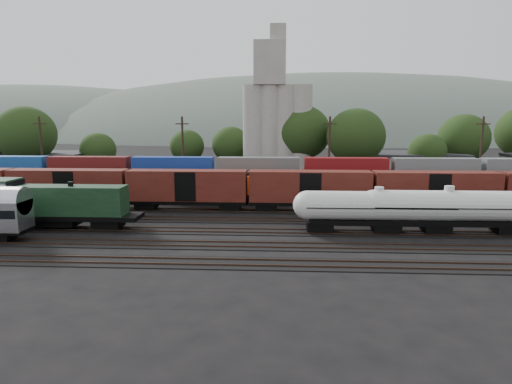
{
  "coord_description": "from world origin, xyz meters",
  "views": [
    {
      "loc": [
        3.81,
        -47.96,
        11.49
      ],
      "look_at": [
        1.16,
        2.0,
        3.0
      ],
      "focal_mm": 30.0,
      "sensor_mm": 36.0,
      "label": 1
    }
  ],
  "objects_px": {
    "green_locomotive": "(41,203)",
    "grain_silo": "(276,121)",
    "tank_car_a": "(378,208)",
    "orange_locomotive": "(227,186)"
  },
  "relations": [
    {
      "from": "green_locomotive",
      "to": "grain_silo",
      "type": "bearing_deg",
      "value": 59.19
    },
    {
      "from": "grain_silo",
      "to": "green_locomotive",
      "type": "bearing_deg",
      "value": -120.81
    },
    {
      "from": "tank_car_a",
      "to": "green_locomotive",
      "type": "bearing_deg",
      "value": 180.0
    },
    {
      "from": "tank_car_a",
      "to": "orange_locomotive",
      "type": "xyz_separation_m",
      "value": [
        -17.24,
        15.0,
        -0.29
      ]
    },
    {
      "from": "green_locomotive",
      "to": "grain_silo",
      "type": "relative_size",
      "value": 0.65
    },
    {
      "from": "tank_car_a",
      "to": "grain_silo",
      "type": "height_order",
      "value": "grain_silo"
    },
    {
      "from": "green_locomotive",
      "to": "tank_car_a",
      "type": "xyz_separation_m",
      "value": [
        35.11,
        0.0,
        -0.15
      ]
    },
    {
      "from": "grain_silo",
      "to": "orange_locomotive",
      "type": "bearing_deg",
      "value": -104.23
    },
    {
      "from": "green_locomotive",
      "to": "grain_silo",
      "type": "xyz_separation_m",
      "value": [
        24.46,
        41.0,
        8.42
      ]
    },
    {
      "from": "green_locomotive",
      "to": "orange_locomotive",
      "type": "bearing_deg",
      "value": 40.02
    }
  ]
}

